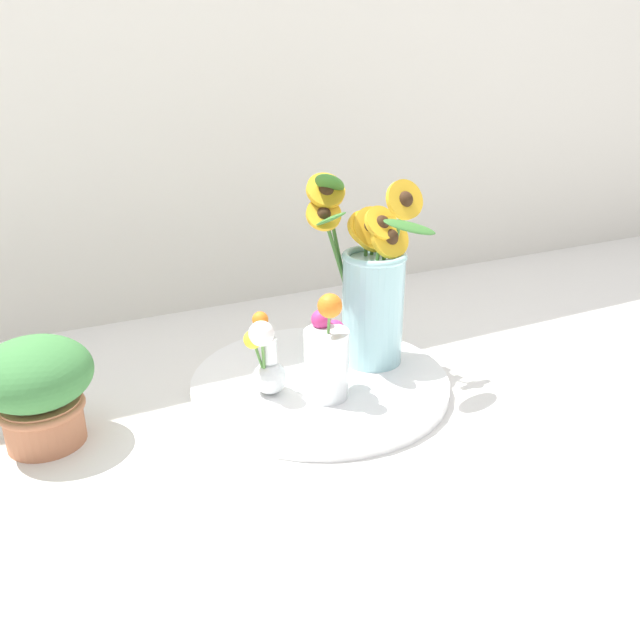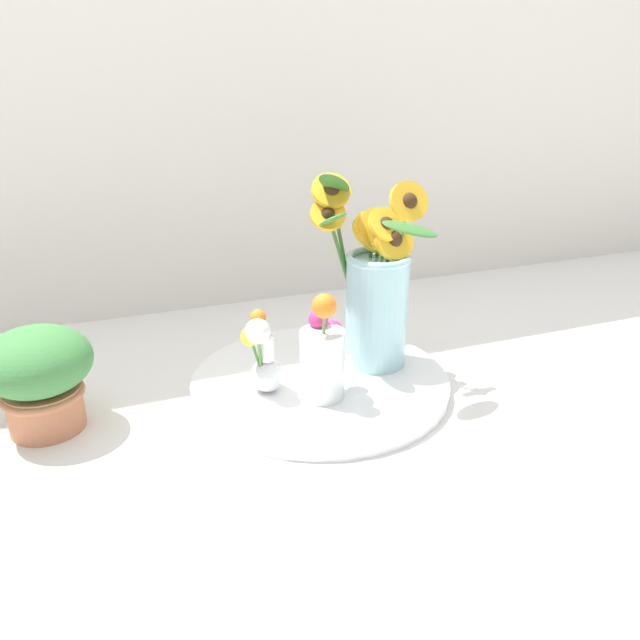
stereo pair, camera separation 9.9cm
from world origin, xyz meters
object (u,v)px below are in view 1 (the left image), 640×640
vase_small_center (327,356)px  vase_bulb_right (266,359)px  potted_plant (38,387)px  mason_jar_sunflowers (372,290)px  serving_tray (320,382)px

vase_small_center → vase_bulb_right: size_ratio=1.32×
vase_small_center → vase_bulb_right: vase_small_center is taller
vase_bulb_right → potted_plant: 0.36m
mason_jar_sunflowers → potted_plant: bearing=178.9°
vase_small_center → vase_bulb_right: (-0.09, 0.05, -0.01)m
mason_jar_sunflowers → vase_small_center: bearing=-147.3°
mason_jar_sunflowers → vase_small_center: size_ratio=1.88×
serving_tray → mason_jar_sunflowers: (0.12, 0.02, 0.16)m
mason_jar_sunflowers → vase_small_center: mason_jar_sunflowers is taller
vase_small_center → vase_bulb_right: bearing=150.8°
mason_jar_sunflowers → vase_bulb_right: bearing=-170.4°
vase_small_center → potted_plant: size_ratio=1.11×
serving_tray → vase_small_center: size_ratio=2.41×
serving_tray → potted_plant: size_ratio=2.67×
serving_tray → potted_plant: (-0.47, 0.03, 0.09)m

